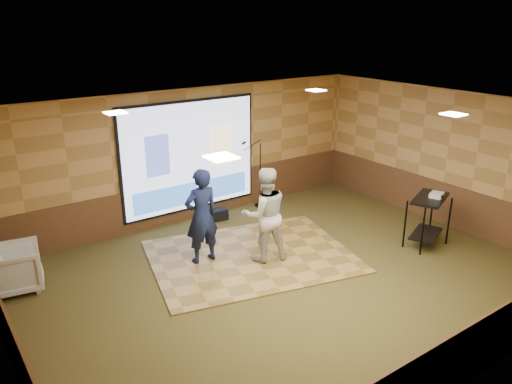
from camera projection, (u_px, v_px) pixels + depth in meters
ground at (285, 278)px, 8.99m from camera, size 9.00×9.00×0.00m
room_shell at (288, 167)px, 8.29m from camera, size 9.04×7.04×3.02m
wainscot_back at (191, 199)px, 11.50m from camera, size 9.00×0.04×0.95m
wainscot_front at (462, 359)px, 6.16m from camera, size 9.00×0.04×0.95m
wainscot_left at (13, 347)px, 6.38m from camera, size 0.04×7.00×0.95m
wainscot_right at (440, 202)px, 11.28m from camera, size 0.04×7.00×0.95m
projector_screen at (190, 157)px, 11.13m from camera, size 3.32×0.06×2.52m
downlight_nw at (115, 113)px, 8.17m from camera, size 0.32×0.32×0.02m
downlight_ne at (316, 90)px, 10.57m from camera, size 0.32×0.32×0.02m
downlight_sw at (221, 157)px, 5.64m from camera, size 0.32×0.32×0.02m
downlight_se at (453, 114)px, 8.04m from camera, size 0.32×0.32×0.02m
dance_floor at (251, 256)px, 9.78m from camera, size 4.41×3.75×0.03m
player_left at (202, 216)px, 9.28m from camera, size 0.68×0.45×1.84m
player_right at (265, 215)px, 9.35m from camera, size 1.06×0.94×1.84m
av_table at (429, 211)px, 10.02m from camera, size 1.01×0.53×1.06m
projector at (437, 195)px, 9.90m from camera, size 0.34×0.31×0.09m
mic_stand at (258, 187)px, 12.20m from camera, size 0.67×0.28×1.71m
banquet_chair at (15, 269)px, 8.52m from camera, size 1.00×0.98×0.79m
duffel_bag at (218, 214)px, 11.52m from camera, size 0.43×0.31×0.25m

